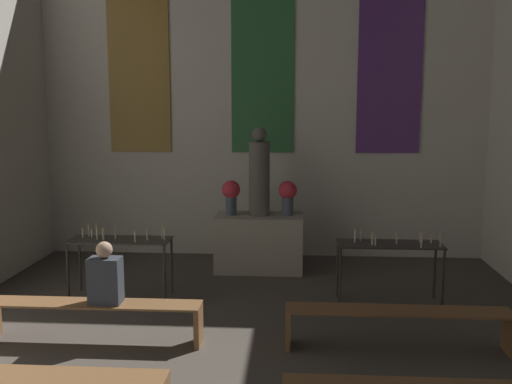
{
  "coord_description": "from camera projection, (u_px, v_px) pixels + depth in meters",
  "views": [
    {
      "loc": [
        0.55,
        0.65,
        2.7
      ],
      "look_at": [
        0.0,
        9.01,
        1.43
      ],
      "focal_mm": 40.0,
      "sensor_mm": 36.0,
      "label": 1
    }
  ],
  "objects": [
    {
      "name": "altar",
      "position": [
        259.0,
        243.0,
        9.41
      ],
      "size": [
        1.43,
        0.74,
        0.93
      ],
      "color": "#ADA38E",
      "rests_on": "ground_plane"
    },
    {
      "name": "pew_back_left",
      "position": [
        94.0,
        312.0,
        6.55
      ],
      "size": [
        2.49,
        0.36,
        0.47
      ],
      "color": "brown",
      "rests_on": "ground_plane"
    },
    {
      "name": "wall_back",
      "position": [
        263.0,
        90.0,
        10.05
      ],
      "size": [
        8.07,
        0.16,
        5.88
      ],
      "color": "silver",
      "rests_on": "ground_plane"
    },
    {
      "name": "person_seated",
      "position": [
        105.0,
        277.0,
        6.47
      ],
      "size": [
        0.36,
        0.24,
        0.72
      ],
      "color": "#383D47",
      "rests_on": "pew_back_left"
    },
    {
      "name": "pew_back_right",
      "position": [
        398.0,
        319.0,
        6.32
      ],
      "size": [
        2.49,
        0.36,
        0.47
      ],
      "color": "brown",
      "rests_on": "ground_plane"
    },
    {
      "name": "candle_rack_right",
      "position": [
        390.0,
        250.0,
        7.78
      ],
      "size": [
        1.42,
        0.51,
        1.04
      ],
      "color": "#332D28",
      "rests_on": "ground_plane"
    },
    {
      "name": "statue",
      "position": [
        259.0,
        175.0,
        9.25
      ],
      "size": [
        0.34,
        0.34,
        1.44
      ],
      "color": "#5B5651",
      "rests_on": "altar"
    },
    {
      "name": "flower_vase_left",
      "position": [
        231.0,
        194.0,
        9.32
      ],
      "size": [
        0.3,
        0.3,
        0.57
      ],
      "color": "#4C5666",
      "rests_on": "altar"
    },
    {
      "name": "flower_vase_right",
      "position": [
        288.0,
        194.0,
        9.26
      ],
      "size": [
        0.3,
        0.3,
        0.57
      ],
      "color": "#4C5666",
      "rests_on": "altar"
    },
    {
      "name": "candle_rack_left",
      "position": [
        120.0,
        246.0,
        8.03
      ],
      "size": [
        1.42,
        0.51,
        1.04
      ],
      "color": "#332D28",
      "rests_on": "ground_plane"
    }
  ]
}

